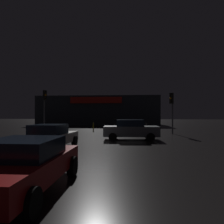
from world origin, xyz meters
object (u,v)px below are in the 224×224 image
at_px(traffic_signal_main, 45,102).
at_px(car_crossing, 50,137).
at_px(traffic_signal_opposite, 172,104).
at_px(car_far, 131,129).
at_px(store_building, 99,111).
at_px(car_near, 23,164).

relative_size(traffic_signal_main, car_crossing, 0.97).
height_order(traffic_signal_opposite, car_far, traffic_signal_opposite).
distance_m(store_building, car_crossing, 28.08).
distance_m(store_building, traffic_signal_opposite, 20.36).
xyz_separation_m(traffic_signal_main, traffic_signal_opposite, (12.61, 0.50, -0.29)).
distance_m(car_far, car_crossing, 6.54).
height_order(traffic_signal_main, traffic_signal_opposite, traffic_signal_main).
xyz_separation_m(traffic_signal_opposite, car_far, (-3.94, -5.33, -2.09)).
xyz_separation_m(store_building, car_far, (5.85, -23.18, -1.72)).
bearing_deg(car_crossing, car_far, 47.44).
bearing_deg(store_building, traffic_signal_main, -98.75).
relative_size(car_far, car_crossing, 0.94).
bearing_deg(car_far, traffic_signal_opposite, 53.49).
relative_size(traffic_signal_main, traffic_signal_opposite, 1.08).
bearing_deg(traffic_signal_main, car_near, -69.60).
relative_size(car_near, car_crossing, 1.00).
xyz_separation_m(traffic_signal_opposite, car_crossing, (-8.37, -10.14, -2.17)).
height_order(traffic_signal_main, car_near, traffic_signal_main).
bearing_deg(traffic_signal_opposite, traffic_signal_main, -177.74).
relative_size(store_building, traffic_signal_main, 4.86).
distance_m(traffic_signal_main, car_far, 10.21).
bearing_deg(traffic_signal_opposite, car_crossing, -129.51).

